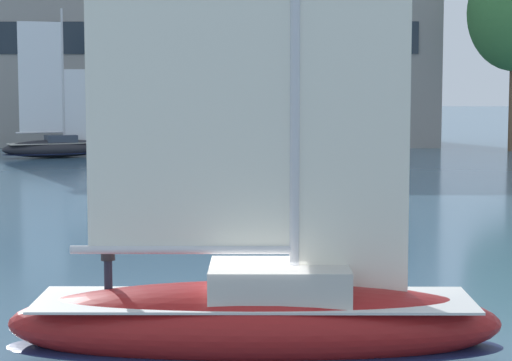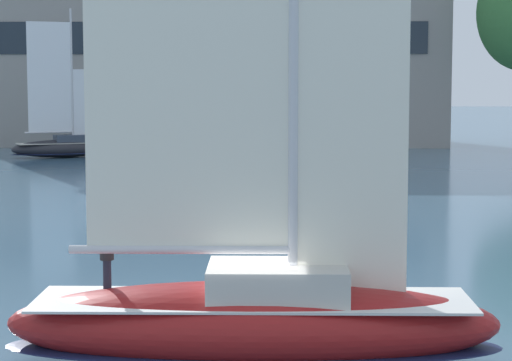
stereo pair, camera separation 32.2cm
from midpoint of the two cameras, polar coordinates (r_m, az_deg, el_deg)
waterfront_building at (r=100.57m, az=-2.49°, el=7.70°), size 47.13×13.80×19.52m
sailboat_main at (r=23.80m, az=0.26°, el=-7.60°), size 11.86×3.40×16.25m
sailboat_moored_near_marina at (r=70.74m, az=5.25°, el=1.02°), size 7.64×2.19×10.49m
sailboat_moored_mid_channel at (r=85.33m, az=-10.76°, el=1.98°), size 9.25×6.02×12.39m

